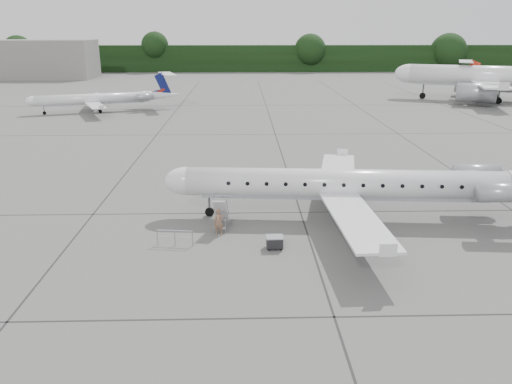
{
  "coord_description": "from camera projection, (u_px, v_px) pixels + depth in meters",
  "views": [
    {
      "loc": [
        -9.82,
        -30.27,
        12.75
      ],
      "look_at": [
        -8.92,
        1.62,
        2.3
      ],
      "focal_mm": 35.0,
      "sensor_mm": 36.0,
      "label": 1
    }
  ],
  "objects": [
    {
      "name": "safety_railing",
      "position": [
        175.0,
        238.0,
        30.67
      ],
      "size": [
        2.19,
        0.35,
        1.0
      ],
      "primitive_type": null,
      "rotation": [
        0.0,
        0.0,
        -0.12
      ],
      "color": "gray",
      "rests_on": "ground"
    },
    {
      "name": "main_regional_jet",
      "position": [
        345.0,
        170.0,
        34.09
      ],
      "size": [
        29.58,
        22.4,
        7.19
      ],
      "primitive_type": null,
      "rotation": [
        0.0,
        0.0,
        -0.08
      ],
      "color": "silver",
      "rests_on": "ground"
    },
    {
      "name": "baggage_cart",
      "position": [
        275.0,
        242.0,
        30.29
      ],
      "size": [
        1.0,
        0.82,
        0.85
      ],
      "primitive_type": null,
      "rotation": [
        0.0,
        0.0,
        0.03
      ],
      "color": "black",
      "rests_on": "ground"
    },
    {
      "name": "bg_narrowbody",
      "position": [
        491.0,
        66.0,
        90.15
      ],
      "size": [
        42.68,
        37.05,
        12.83
      ],
      "primitive_type": null,
      "rotation": [
        0.0,
        0.0,
        -0.38
      ],
      "color": "silver",
      "rests_on": "ground"
    },
    {
      "name": "airstair",
      "position": [
        221.0,
        212.0,
        33.26
      ],
      "size": [
        1.02,
        2.21,
        2.25
      ],
      "primitive_type": null,
      "rotation": [
        0.0,
        0.0,
        -0.08
      ],
      "color": "silver",
      "rests_on": "ground"
    },
    {
      "name": "passenger",
      "position": [
        219.0,
        222.0,
        32.18
      ],
      "size": [
        0.66,
        0.45,
        1.77
      ],
      "primitive_type": "imported",
      "rotation": [
        0.0,
        0.0,
        -0.04
      ],
      "color": "brown",
      "rests_on": "ground"
    },
    {
      "name": "treeline",
      "position": [
        273.0,
        58.0,
        155.23
      ],
      "size": [
        260.0,
        4.0,
        8.0
      ],
      "primitive_type": "cube",
      "color": "black",
      "rests_on": "ground"
    },
    {
      "name": "bg_regional_left",
      "position": [
        93.0,
        94.0,
        79.37
      ],
      "size": [
        26.24,
        22.14,
        5.88
      ],
      "primitive_type": null,
      "rotation": [
        0.0,
        0.0,
        0.31
      ],
      "color": "silver",
      "rests_on": "ground"
    },
    {
      "name": "ground",
      "position": [
        391.0,
        231.0,
        32.98
      ],
      "size": [
        320.0,
        320.0,
        0.0
      ],
      "primitive_type": "plane",
      "color": "#585856",
      "rests_on": "ground"
    },
    {
      "name": "terminal_building",
      "position": [
        18.0,
        59.0,
        134.05
      ],
      "size": [
        40.0,
        14.0,
        10.0
      ],
      "primitive_type": "cube",
      "color": "slate",
      "rests_on": "ground"
    }
  ]
}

